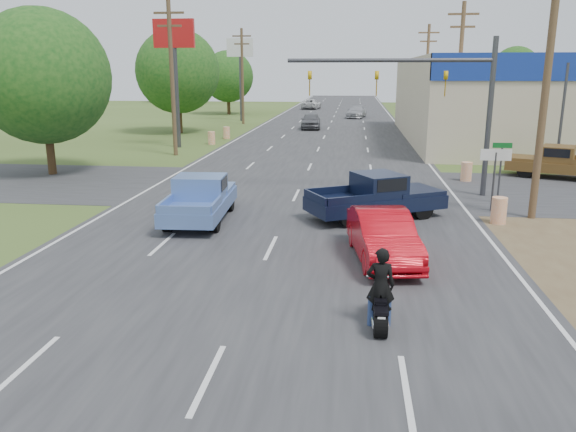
# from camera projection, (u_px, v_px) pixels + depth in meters

# --- Properties ---
(ground) EXTENTS (200.00, 200.00, 0.00)m
(ground) POSITION_uv_depth(u_px,v_px,m) (208.00, 379.00, 10.33)
(ground) COLOR #3E5020
(ground) RESTS_ON ground
(main_road) EXTENTS (15.00, 180.00, 0.02)m
(main_road) POSITION_uv_depth(u_px,v_px,m) (324.00, 137.00, 48.81)
(main_road) COLOR #2D2D30
(main_road) RESTS_ON ground
(cross_road) EXTENTS (120.00, 10.00, 0.02)m
(cross_road) POSITION_uv_depth(u_px,v_px,m) (300.00, 187.00, 27.65)
(cross_road) COLOR #2D2D30
(cross_road) RESTS_ON ground
(utility_pole_1) EXTENTS (2.00, 0.28, 10.00)m
(utility_pole_1) POSITION_uv_depth(u_px,v_px,m) (547.00, 77.00, 20.45)
(utility_pole_1) COLOR #4C3823
(utility_pole_1) RESTS_ON ground
(utility_pole_2) EXTENTS (2.00, 0.28, 10.00)m
(utility_pole_2) POSITION_uv_depth(u_px,v_px,m) (459.00, 75.00, 37.77)
(utility_pole_2) COLOR #4C3823
(utility_pole_2) RESTS_ON ground
(utility_pole_3) EXTENTS (2.00, 0.28, 10.00)m
(utility_pole_3) POSITION_uv_depth(u_px,v_px,m) (426.00, 74.00, 55.09)
(utility_pole_3) COLOR #4C3823
(utility_pole_3) RESTS_ON ground
(utility_pole_5) EXTENTS (2.00, 0.28, 10.00)m
(utility_pole_5) POSITION_uv_depth(u_px,v_px,m) (172.00, 75.00, 37.01)
(utility_pole_5) COLOR #4C3823
(utility_pole_5) RESTS_ON ground
(utility_pole_6) EXTENTS (2.00, 0.28, 10.00)m
(utility_pole_6) POSITION_uv_depth(u_px,v_px,m) (242.00, 74.00, 60.10)
(utility_pole_6) COLOR #4C3823
(utility_pole_6) RESTS_ON ground
(tree_0) EXTENTS (7.14, 7.14, 8.84)m
(tree_0) POSITION_uv_depth(u_px,v_px,m) (43.00, 77.00, 29.83)
(tree_0) COLOR #422D19
(tree_0) RESTS_ON ground
(tree_1) EXTENTS (7.56, 7.56, 9.36)m
(tree_1) POSITION_uv_depth(u_px,v_px,m) (178.00, 71.00, 50.87)
(tree_1) COLOR #422D19
(tree_1) RESTS_ON ground
(tree_2) EXTENTS (6.72, 6.72, 8.32)m
(tree_2) POSITION_uv_depth(u_px,v_px,m) (228.00, 76.00, 74.19)
(tree_2) COLOR #422D19
(tree_2) RESTS_ON ground
(tree_5) EXTENTS (7.98, 7.98, 9.88)m
(tree_5) POSITION_uv_depth(u_px,v_px,m) (515.00, 70.00, 96.91)
(tree_5) COLOR #422D19
(tree_5) RESTS_ON ground
(tree_6) EXTENTS (8.82, 8.82, 10.92)m
(tree_6) POSITION_uv_depth(u_px,v_px,m) (178.00, 67.00, 103.48)
(tree_6) COLOR #422D19
(tree_6) RESTS_ON ground
(barrel_0) EXTENTS (0.56, 0.56, 1.00)m
(barrel_0) POSITION_uv_depth(u_px,v_px,m) (499.00, 211.00, 20.86)
(barrel_0) COLOR orange
(barrel_0) RESTS_ON ground
(barrel_1) EXTENTS (0.56, 0.56, 1.00)m
(barrel_1) POSITION_uv_depth(u_px,v_px,m) (466.00, 172.00, 28.99)
(barrel_1) COLOR orange
(barrel_1) RESTS_ON ground
(barrel_2) EXTENTS (0.56, 0.56, 1.00)m
(barrel_2) POSITION_uv_depth(u_px,v_px,m) (212.00, 138.00, 43.87)
(barrel_2) COLOR orange
(barrel_2) RESTS_ON ground
(barrel_3) EXTENTS (0.56, 0.56, 1.00)m
(barrel_3) POSITION_uv_depth(u_px,v_px,m) (227.00, 133.00, 47.69)
(barrel_3) COLOR orange
(barrel_3) RESTS_ON ground
(pole_sign_left_near) EXTENTS (3.00, 0.35, 9.20)m
(pole_sign_left_near) POSITION_uv_depth(u_px,v_px,m) (175.00, 48.00, 40.51)
(pole_sign_left_near) COLOR #3F3F44
(pole_sign_left_near) RESTS_ON ground
(pole_sign_left_far) EXTENTS (3.00, 0.35, 9.20)m
(pole_sign_left_far) POSITION_uv_depth(u_px,v_px,m) (240.00, 57.00, 63.60)
(pole_sign_left_far) COLOR #3F3F44
(pole_sign_left_far) RESTS_ON ground
(lane_sign) EXTENTS (1.20, 0.08, 2.52)m
(lane_sign) POSITION_uv_depth(u_px,v_px,m) (495.00, 165.00, 22.41)
(lane_sign) COLOR #3F3F44
(lane_sign) RESTS_ON ground
(street_name_sign) EXTENTS (0.80, 0.08, 2.61)m
(street_name_sign) POSITION_uv_depth(u_px,v_px,m) (501.00, 166.00, 23.86)
(street_name_sign) COLOR #3F3F44
(street_name_sign) RESTS_ON ground
(signal_mast) EXTENTS (9.12, 0.40, 7.00)m
(signal_mast) POSITION_uv_depth(u_px,v_px,m) (429.00, 88.00, 24.84)
(signal_mast) COLOR #3F3F44
(signal_mast) RESTS_ON ground
(red_convertible) EXTENTS (2.25, 4.70, 1.49)m
(red_convertible) POSITION_uv_depth(u_px,v_px,m) (383.00, 236.00, 16.71)
(red_convertible) COLOR #BA0813
(red_convertible) RESTS_ON ground
(motorcycle) EXTENTS (0.58, 1.88, 0.96)m
(motorcycle) POSITION_uv_depth(u_px,v_px,m) (380.00, 309.00, 12.36)
(motorcycle) COLOR black
(motorcycle) RESTS_ON ground
(rider) EXTENTS (0.64, 0.42, 1.73)m
(rider) POSITION_uv_depth(u_px,v_px,m) (380.00, 290.00, 12.28)
(rider) COLOR black
(rider) RESTS_ON ground
(blue_pickup) EXTENTS (2.25, 5.27, 1.72)m
(blue_pickup) POSITION_uv_depth(u_px,v_px,m) (201.00, 198.00, 21.31)
(blue_pickup) COLOR black
(blue_pickup) RESTS_ON ground
(navy_pickup) EXTENTS (5.59, 4.31, 1.75)m
(navy_pickup) POSITION_uv_depth(u_px,v_px,m) (379.00, 196.00, 21.60)
(navy_pickup) COLOR black
(navy_pickup) RESTS_ON ground
(brown_pickup) EXTENTS (5.54, 3.87, 1.72)m
(brown_pickup) POSITION_uv_depth(u_px,v_px,m) (557.00, 162.00, 29.84)
(brown_pickup) COLOR black
(brown_pickup) RESTS_ON ground
(distant_car_grey) EXTENTS (2.12, 4.77, 1.60)m
(distant_car_grey) POSITION_uv_depth(u_px,v_px,m) (311.00, 121.00, 55.77)
(distant_car_grey) COLOR #5B5C61
(distant_car_grey) RESTS_ON ground
(distant_car_silver) EXTENTS (2.75, 5.27, 1.46)m
(distant_car_silver) POSITION_uv_depth(u_px,v_px,m) (356.00, 112.00, 69.45)
(distant_car_silver) COLOR #A5A5AA
(distant_car_silver) RESTS_ON ground
(distant_car_white) EXTENTS (2.98, 5.50, 1.46)m
(distant_car_white) POSITION_uv_depth(u_px,v_px,m) (311.00, 104.00, 86.13)
(distant_car_white) COLOR silver
(distant_car_white) RESTS_ON ground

